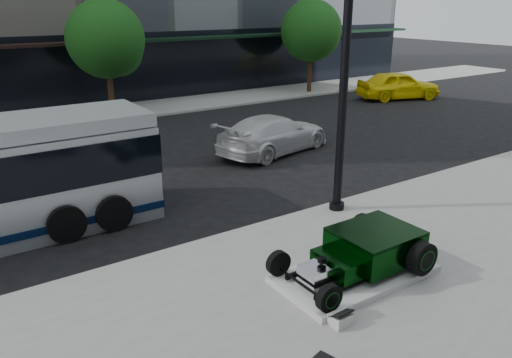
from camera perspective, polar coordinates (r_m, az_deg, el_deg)
ground at (r=14.98m, az=-3.44°, el=-2.59°), size 120.00×120.00×0.00m
sidewalk_far at (r=27.48m, az=-18.65°, el=6.88°), size 70.00×4.00×0.12m
street_trees at (r=26.41m, az=-16.51°, el=14.78°), size 29.80×3.80×5.70m
display_plinth at (r=11.00m, az=11.21°, el=-10.57°), size 3.40×1.80×0.15m
hot_rod at (r=10.98m, az=12.63°, el=-7.76°), size 3.22×2.00×0.81m
info_plaque at (r=9.51m, az=9.67°, el=-15.43°), size 0.41×0.31×0.31m
lamppost at (r=13.37m, az=10.00°, el=10.68°), size 0.42×0.42×7.62m
white_sedan at (r=19.68m, az=2.06°, el=5.18°), size 5.45×3.18×1.48m
yellow_taxi at (r=31.99m, az=15.97°, el=10.27°), size 5.37×3.53×1.70m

